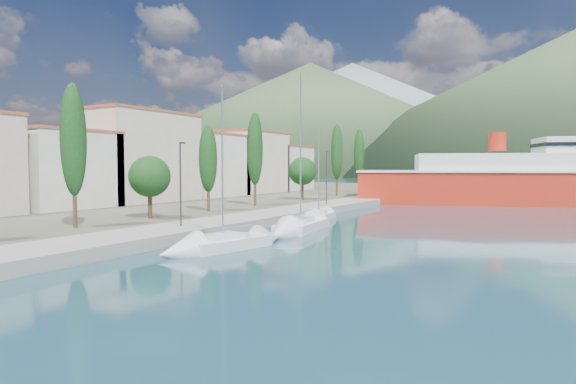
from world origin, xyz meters
The scene contains 10 objects.
ground centered at (0.00, 120.00, 0.00)m, with size 1400.00×1400.00×0.00m, color #1B4151.
quay centered at (-9.00, 26.00, 0.40)m, with size 5.00×88.00×0.80m, color gray.
land_strip centered at (-47.00, 36.00, 0.35)m, with size 70.00×148.00×0.70m, color #565644.
town_buildings centered at (-32.00, 36.91, 5.57)m, with size 9.20×69.20×11.30m.
tree_row centered at (-15.32, 32.17, 5.89)m, with size 3.71×64.53×10.86m.
lamp_posts centered at (-9.00, 15.32, 4.08)m, with size 0.15×45.02×6.06m.
sailboat_near centered at (-3.36, 9.83, 0.30)m, with size 3.88×7.91×10.92m.
sailboat_mid centered at (-2.73, 19.27, 0.32)m, with size 3.70×9.47×13.27m.
sailboat_far centered at (-5.29, 27.93, 0.27)m, with size 3.03×6.63×9.39m.
ferry centered at (13.50, 62.05, 3.14)m, with size 52.62×27.47×10.31m.
Camera 1 is at (15.19, -11.94, 5.08)m, focal length 30.00 mm.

